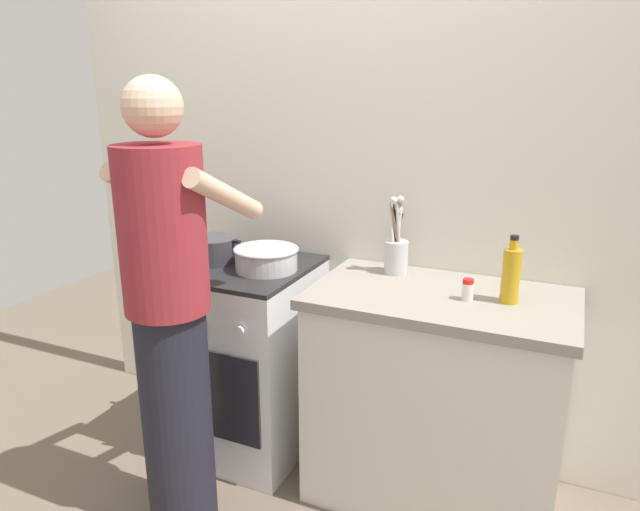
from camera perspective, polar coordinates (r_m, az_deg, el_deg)
ground at (r=2.72m, az=-2.15°, el=-21.25°), size 6.00×6.00×0.00m
back_wall at (r=2.57m, az=6.59°, el=7.15°), size 3.20×0.10×2.50m
countertop at (r=2.43m, az=11.42°, el=-13.69°), size 1.00×0.60×0.90m
stove_range at (r=2.74m, az=-7.54°, el=-9.99°), size 0.60×0.62×0.90m
pot at (r=2.63m, az=-10.55°, el=0.60°), size 0.28×0.21×0.11m
mixing_bowl at (r=2.47m, az=-5.37°, el=-0.23°), size 0.28×0.28×0.10m
utensil_crock at (r=2.43m, az=7.61°, el=0.63°), size 0.10×0.10×0.34m
spice_bottle at (r=2.19m, az=14.50°, el=-3.33°), size 0.04×0.04×0.08m
oil_bottle at (r=2.19m, az=18.50°, el=-1.81°), size 0.07×0.07×0.25m
person at (r=2.13m, az=-14.69°, el=-6.18°), size 0.41×0.50×1.70m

